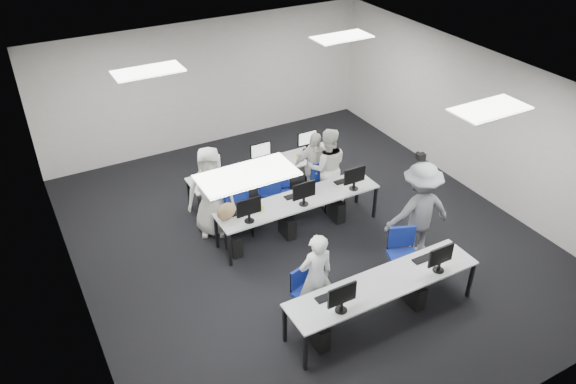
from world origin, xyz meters
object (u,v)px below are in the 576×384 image
chair_1 (402,266)px  student_2 (211,192)px  student_3 (314,168)px  chair_3 (281,203)px  student_0 (316,277)px  desk_front (384,285)px  chair_2 (239,218)px  chair_5 (231,212)px  chair_6 (270,200)px  desk_mid (299,202)px  student_1 (327,167)px  photographer (419,211)px  chair_4 (330,192)px  chair_7 (318,186)px  chair_0 (308,302)px

chair_1 → student_2: bearing=149.3°
student_3 → chair_3: bearing=-155.6°
student_0 → desk_front: bearing=150.2°
desk_front → chair_2: size_ratio=3.35×
chair_5 → chair_6: bearing=-6.5°
desk_mid → student_3: 1.14m
student_1 → student_3: 0.27m
chair_3 → photographer: (1.50, -2.26, 0.65)m
chair_3 → chair_4: size_ratio=0.90×
student_3 → chair_6: bearing=-168.6°
chair_7 → chair_2: bearing=-155.3°
chair_6 → chair_7: 1.11m
chair_0 → student_3: 3.34m
chair_7 → photographer: (0.54, -2.41, 0.63)m
chair_0 → student_2: 2.87m
chair_1 → chair_7: 2.88m
student_0 → student_1: size_ratio=0.93×
student_1 → photographer: (0.49, -2.19, 0.09)m
desk_mid → chair_6: 0.97m
chair_1 → photographer: size_ratio=0.52×
chair_5 → student_0: size_ratio=0.60×
student_0 → chair_5: bearing=-83.3°
desk_mid → chair_1: (0.84, -2.05, -0.37)m
chair_2 → student_0: (0.11, -2.60, 0.47)m
chair_0 → photographer: 2.58m
chair_2 → chair_4: chair_4 is taller
desk_mid → photographer: size_ratio=1.72×
chair_1 → chair_6: chair_1 is taller
desk_front → chair_5: 3.61m
chair_7 → student_3: (-0.14, -0.03, 0.49)m
student_1 → chair_5: bearing=17.6°
chair_0 → chair_6: bearing=60.2°
chair_1 → student_0: 1.77m
desk_front → desk_mid: bearing=90.0°
chair_6 → student_2: bearing=-155.1°
student_3 → photographer: bearing=-58.6°
desk_mid → chair_2: bearing=149.8°
desk_mid → desk_front: bearing=-90.0°
desk_mid → chair_0: bearing=-116.0°
chair_6 → chair_2: bearing=-138.4°
chair_4 → chair_3: bearing=178.1°
chair_1 → chair_0: bearing=-161.2°
chair_4 → chair_7: 0.34m
desk_mid → chair_4: bearing=26.0°
student_2 → chair_0: bearing=-56.6°
chair_4 → chair_7: chair_4 is taller
chair_2 → student_3: 1.85m
chair_6 → student_0: size_ratio=0.58×
desk_mid → student_2: size_ratio=1.79×
chair_0 → chair_7: chair_7 is taller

